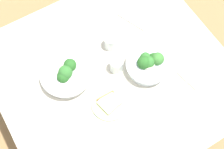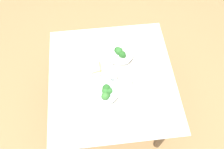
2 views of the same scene
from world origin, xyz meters
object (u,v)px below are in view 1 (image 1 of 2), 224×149
Objects in this scene: broccoli_bowl_far at (148,64)px; water_glass_center at (117,65)px; fork_by_near_bowl at (92,37)px; napkin_folded_lower at (138,12)px; bread_side_plate at (109,103)px; table_knife_right at (144,130)px; napkin_folded_upper at (200,69)px; broccoli_bowl_near at (67,74)px; water_glass_side at (111,42)px.

water_glass_center is (0.13, -0.08, -0.00)m from broccoli_bowl_far.
napkin_folded_lower reaches higher than fork_by_near_bowl.
bread_side_plate reaches higher than table_knife_right.
napkin_folded_lower is at bearing -115.23° from broccoli_bowl_far.
broccoli_bowl_far is at bearing -31.80° from napkin_folded_upper.
broccoli_bowl_near is 0.53m from napkin_folded_lower.
water_glass_side reaches higher than fork_by_near_bowl.
fork_by_near_bowl is (-0.11, -0.36, -0.01)m from bread_side_plate.
napkin_folded_upper is (-0.48, 0.07, -0.01)m from bread_side_plate.
bread_side_plate is 0.78× the size of table_knife_right.
bread_side_plate is 2.19× the size of water_glass_center.
water_glass_center is at bearing -30.23° from broccoli_bowl_far.
bread_side_plate is at bearing 48.66° from water_glass_center.
napkin_folded_lower is at bearing -140.50° from water_glass_center.
water_glass_center is 0.36× the size of table_knife_right.
napkin_folded_upper is at bearing 100.11° from napkin_folded_lower.
napkin_folded_lower reaches higher than table_knife_right.
bread_side_plate reaches higher than fork_by_near_bowl.
water_glass_side is 0.25m from napkin_folded_lower.
water_glass_center is 0.13m from water_glass_side.
table_knife_right is at bearing 110.39° from bread_side_plate.
napkin_folded_lower is (0.08, -0.44, 0.00)m from napkin_folded_upper.
water_glass_center reaches higher than water_glass_side.
bread_side_plate is 2.25× the size of water_glass_side.
broccoli_bowl_far is 0.26m from napkin_folded_upper.
table_knife_right is at bearing 16.15° from napkin_folded_upper.
water_glass_side is 0.37× the size of napkin_folded_upper.
water_glass_center is 0.44× the size of napkin_folded_lower.
water_glass_center is 0.38× the size of napkin_folded_upper.
bread_side_plate is at bearing -8.63° from napkin_folded_upper.
broccoli_bowl_near is 1.45× the size of bread_side_plate.
water_glass_center is 0.34m from table_knife_right.
water_glass_side is at bearing 23.30° from napkin_folded_lower.
water_glass_center is at bearing -31.22° from napkin_folded_upper.
water_glass_side reaches higher than table_knife_right.
broccoli_bowl_near is 1.13× the size of table_knife_right.
water_glass_center is at bearing 160.62° from broccoli_bowl_near.
broccoli_bowl_near is at bearing -130.48° from fork_by_near_bowl.
bread_side_plate is 0.20m from table_knife_right.
broccoli_bowl_near reaches higher than fork_by_near_bowl.
napkin_folded_lower is (-0.51, -0.15, -0.04)m from broccoli_bowl_near.
table_knife_right is (0.10, 0.46, -0.04)m from water_glass_side.
fork_by_near_bowl is 0.50× the size of napkin_folded_upper.
bread_side_plate reaches higher than napkin_folded_lower.
water_glass_center is 0.77× the size of fork_by_near_bowl.
broccoli_bowl_near is 0.25m from bread_side_plate.
water_glass_center is at bearing -0.82° from table_knife_right.
bread_side_plate is 0.48m from napkin_folded_upper.
broccoli_bowl_far is 0.32m from table_knife_right.
table_knife_right is at bearing -77.24° from fork_by_near_bowl.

